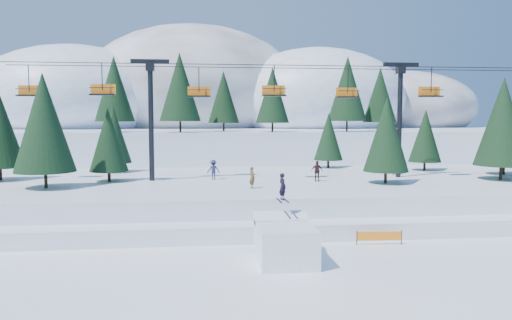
{
  "coord_description": "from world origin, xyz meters",
  "views": [
    {
      "loc": [
        -5.06,
        -25.2,
        7.85
      ],
      "look_at": [
        -1.42,
        6.0,
        5.2
      ],
      "focal_mm": 35.0,
      "sensor_mm": 36.0,
      "label": 1
    }
  ],
  "objects": [
    {
      "name": "mountain_ridge",
      "position": [
        -5.08,
        73.3,
        9.65
      ],
      "size": [
        119.0,
        60.0,
        26.46
      ],
      "color": "white",
      "rests_on": "ground"
    },
    {
      "name": "banner_near",
      "position": [
        6.07,
        4.11,
        0.54
      ],
      "size": [
        2.85,
        0.28,
        0.9
      ],
      "color": "black",
      "rests_on": "ground"
    },
    {
      "name": "jump_kicker",
      "position": [
        -0.39,
        1.09,
        1.13
      ],
      "size": [
        3.04,
        4.3,
        4.72
      ],
      "color": "white",
      "rests_on": "ground"
    },
    {
      "name": "conifer_stand",
      "position": [
        5.32,
        18.33,
        6.94
      ],
      "size": [
        62.27,
        16.67,
        9.08
      ],
      "color": "black",
      "rests_on": "mid_shelf"
    },
    {
      "name": "ground",
      "position": [
        0.0,
        0.0,
        0.0
      ],
      "size": [
        160.0,
        160.0,
        0.0
      ],
      "primitive_type": "plane",
      "color": "white",
      "rests_on": "ground"
    },
    {
      "name": "mid_shelf",
      "position": [
        0.0,
        18.0,
        1.25
      ],
      "size": [
        70.0,
        22.0,
        2.5
      ],
      "primitive_type": "cube",
      "color": "white",
      "rests_on": "ground"
    },
    {
      "name": "banner_far",
      "position": [
        9.48,
        5.59,
        0.54
      ],
      "size": [
        2.82,
        0.53,
        0.9
      ],
      "color": "black",
      "rests_on": "ground"
    },
    {
      "name": "berm",
      "position": [
        0.0,
        8.0,
        0.55
      ],
      "size": [
        70.0,
        6.0,
        1.1
      ],
      "primitive_type": "cube",
      "color": "white",
      "rests_on": "ground"
    },
    {
      "name": "distant_skiers",
      "position": [
        2.64,
        17.26,
        3.35
      ],
      "size": [
        18.38,
        8.5,
        1.75
      ],
      "color": "#3C201F",
      "rests_on": "mid_shelf"
    },
    {
      "name": "chairlift",
      "position": [
        0.89,
        18.05,
        9.32
      ],
      "size": [
        46.0,
        3.21,
        10.28
      ],
      "color": "black",
      "rests_on": "mid_shelf"
    }
  ]
}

